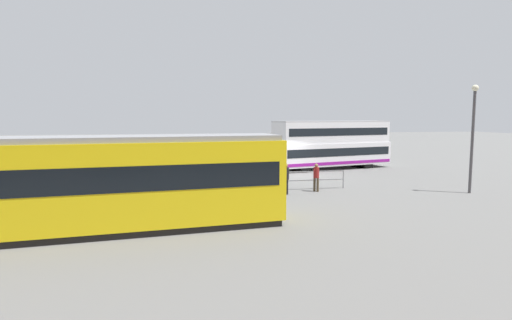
{
  "coord_description": "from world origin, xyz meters",
  "views": [
    {
      "loc": [
        8.63,
        27.86,
        4.19
      ],
      "look_at": [
        4.06,
        4.37,
        1.68
      ],
      "focal_mm": 28.38,
      "sensor_mm": 36.0,
      "label": 1
    }
  ],
  "objects_px": {
    "double_decker_bus": "(332,144)",
    "street_lamp": "(473,129)",
    "pedestrian_near_railing": "(286,177)",
    "pedestrian_crossing": "(316,176)",
    "info_sign": "(179,163)",
    "tram_yellow": "(84,184)"
  },
  "relations": [
    {
      "from": "double_decker_bus",
      "to": "street_lamp",
      "type": "xyz_separation_m",
      "value": [
        -3.52,
        11.78,
        1.55
      ]
    },
    {
      "from": "double_decker_bus",
      "to": "pedestrian_near_railing",
      "type": "xyz_separation_m",
      "value": [
        6.7,
        10.32,
        -1.01
      ]
    },
    {
      "from": "pedestrian_crossing",
      "to": "info_sign",
      "type": "distance_m",
      "value": 7.85
    },
    {
      "from": "info_sign",
      "to": "tram_yellow",
      "type": "bearing_deg",
      "value": 66.82
    },
    {
      "from": "double_decker_bus",
      "to": "pedestrian_near_railing",
      "type": "distance_m",
      "value": 12.34
    },
    {
      "from": "tram_yellow",
      "to": "pedestrian_near_railing",
      "type": "height_order",
      "value": "tram_yellow"
    },
    {
      "from": "tram_yellow",
      "to": "info_sign",
      "type": "distance_m",
      "value": 8.62
    },
    {
      "from": "double_decker_bus",
      "to": "pedestrian_crossing",
      "type": "bearing_deg",
      "value": 63.88
    },
    {
      "from": "double_decker_bus",
      "to": "info_sign",
      "type": "distance_m",
      "value": 14.85
    },
    {
      "from": "pedestrian_near_railing",
      "to": "pedestrian_crossing",
      "type": "height_order",
      "value": "pedestrian_near_railing"
    },
    {
      "from": "tram_yellow",
      "to": "pedestrian_crossing",
      "type": "bearing_deg",
      "value": -150.01
    },
    {
      "from": "double_decker_bus",
      "to": "pedestrian_crossing",
      "type": "relative_size",
      "value": 6.59
    },
    {
      "from": "tram_yellow",
      "to": "pedestrian_near_railing",
      "type": "distance_m",
      "value": 10.8
    },
    {
      "from": "street_lamp",
      "to": "tram_yellow",
      "type": "bearing_deg",
      "value": 12.5
    },
    {
      "from": "info_sign",
      "to": "double_decker_bus",
      "type": "bearing_deg",
      "value": -146.73
    },
    {
      "from": "double_decker_bus",
      "to": "street_lamp",
      "type": "bearing_deg",
      "value": 106.62
    },
    {
      "from": "pedestrian_near_railing",
      "to": "info_sign",
      "type": "bearing_deg",
      "value": -20.82
    },
    {
      "from": "street_lamp",
      "to": "pedestrian_near_railing",
      "type": "bearing_deg",
      "value": -8.13
    },
    {
      "from": "pedestrian_near_railing",
      "to": "street_lamp",
      "type": "xyz_separation_m",
      "value": [
        -10.22,
        1.46,
        2.55
      ]
    },
    {
      "from": "info_sign",
      "to": "street_lamp",
      "type": "distance_m",
      "value": 16.45
    },
    {
      "from": "double_decker_bus",
      "to": "pedestrian_near_railing",
      "type": "bearing_deg",
      "value": 57.01
    },
    {
      "from": "double_decker_bus",
      "to": "tram_yellow",
      "type": "distance_m",
      "value": 22.54
    }
  ]
}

